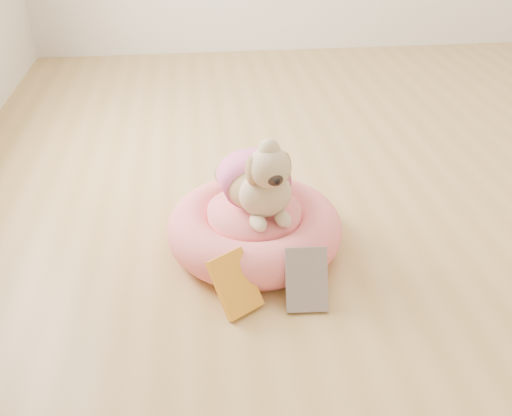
{
  "coord_description": "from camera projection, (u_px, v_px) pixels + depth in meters",
  "views": [
    {
      "loc": [
        -0.84,
        -2.2,
        1.28
      ],
      "look_at": [
        -0.64,
        -0.45,
        0.2
      ],
      "focal_mm": 40.0,
      "sensor_mm": 36.0,
      "label": 1
    }
  ],
  "objects": [
    {
      "name": "pet_bed",
      "position": [
        254.0,
        228.0,
        2.17
      ],
      "size": [
        0.67,
        0.67,
        0.17
      ],
      "color": "#F66073",
      "rests_on": "floor"
    },
    {
      "name": "book_white",
      "position": [
        307.0,
        279.0,
        1.88
      ],
      "size": [
        0.15,
        0.14,
        0.19
      ],
      "primitive_type": "cube",
      "rotation": [
        -0.55,
        0.0,
        -0.06
      ],
      "color": "silver",
      "rests_on": "floor"
    },
    {
      "name": "floor",
      "position": [
        383.0,
        187.0,
        2.62
      ],
      "size": [
        4.5,
        4.5,
        0.0
      ],
      "primitive_type": "plane",
      "color": "tan",
      "rests_on": "ground"
    },
    {
      "name": "dog",
      "position": [
        258.0,
        166.0,
        2.06
      ],
      "size": [
        0.39,
        0.5,
        0.33
      ],
      "primitive_type": null,
      "rotation": [
        0.0,
        0.0,
        0.19
      ],
      "color": "brown",
      "rests_on": "pet_bed"
    },
    {
      "name": "book_yellow",
      "position": [
        235.0,
        284.0,
        1.87
      ],
      "size": [
        0.19,
        0.19,
        0.18
      ],
      "primitive_type": "cube",
      "rotation": [
        -0.63,
        0.0,
        0.58
      ],
      "color": "yellow",
      "rests_on": "floor"
    }
  ]
}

